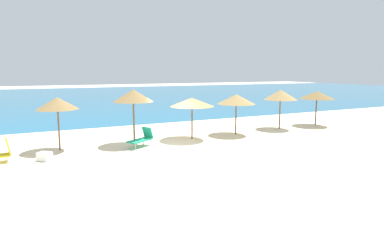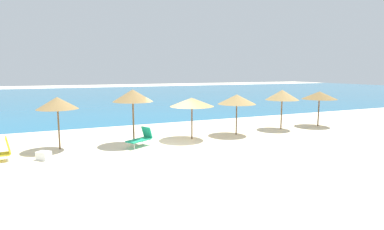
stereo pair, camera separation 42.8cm
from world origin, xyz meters
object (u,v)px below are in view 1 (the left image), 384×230
Objects in this scene: beach_umbrella_4 at (192,102)px; cooler_box at (45,156)px; beach_umbrella_3 at (133,96)px; beach_umbrella_6 at (281,95)px; lounge_chair_2 at (142,138)px; beach_umbrella_7 at (317,95)px; beach_umbrella_5 at (236,99)px; beach_umbrella_2 at (57,103)px.

beach_umbrella_4 is 4.65× the size of cooler_box.
cooler_box is (-4.38, -1.41, -2.42)m from beach_umbrella_3.
beach_umbrella_6 reaches higher than lounge_chair_2.
beach_umbrella_7 is 1.62× the size of lounge_chair_2.
beach_umbrella_6 is at bearing 3.40° from beach_umbrella_4.
beach_umbrella_3 is 1.18× the size of beach_umbrella_5.
beach_umbrella_2 is 1.04× the size of beach_umbrella_4.
beach_umbrella_5 is (10.08, -0.42, -0.14)m from beach_umbrella_2.
beach_umbrella_4 is 3.03m from beach_umbrella_5.
beach_umbrella_7 is 18.00m from cooler_box.
beach_umbrella_6 is at bearing 1.53° from beach_umbrella_3.
beach_umbrella_5 is 11.05m from cooler_box.
beach_umbrella_3 is 10.17m from beach_umbrella_6.
beach_umbrella_5 is at bearing -174.72° from beach_umbrella_6.
beach_umbrella_7 is (10.06, 0.33, 0.06)m from beach_umbrella_4.
beach_umbrella_5 is at bearing -2.38° from beach_umbrella_2.
beach_umbrella_6 is at bearing 5.28° from beach_umbrella_5.
beach_umbrella_4 is at bearing -3.85° from beach_umbrella_2.
beach_umbrella_5 is 7.04m from beach_umbrella_7.
cooler_box is at bearing 68.05° from lounge_chair_2.
beach_umbrella_3 is 1.19× the size of beach_umbrella_7.
lounge_chair_2 is (3.90, -1.05, -1.89)m from beach_umbrella_2.
beach_umbrella_7 is 4.54× the size of cooler_box.
lounge_chair_2 is (-6.19, -0.63, -1.75)m from beach_umbrella_5.
beach_umbrella_3 is 1.10× the size of beach_umbrella_6.
beach_umbrella_4 is 3.63m from lounge_chair_2.
beach_umbrella_6 is 3.27m from beach_umbrella_7.
beach_umbrella_6 is 14.80m from cooler_box.
beach_umbrella_5 reaches higher than beach_umbrella_4.
beach_umbrella_6 reaches higher than beach_umbrella_7.
beach_umbrella_2 is 13.85m from beach_umbrella_6.
beach_umbrella_5 reaches higher than cooler_box.
beach_umbrella_7 is at bearing 0.83° from beach_umbrella_3.
beach_umbrella_7 is at bearing 5.15° from cooler_box.
beach_umbrella_6 is (10.17, 0.27, -0.29)m from beach_umbrella_3.
beach_umbrella_6 is at bearing 178.65° from beach_umbrella_7.
lounge_chair_2 is (0.21, -0.71, -2.16)m from beach_umbrella_3.
beach_umbrella_6 reaches higher than beach_umbrella_2.
beach_umbrella_3 is 1.16× the size of beach_umbrella_4.
lounge_chair_2 is at bearing -174.40° from beach_umbrella_6.
beach_umbrella_5 reaches higher than beach_umbrella_7.
beach_umbrella_3 reaches higher than beach_umbrella_2.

